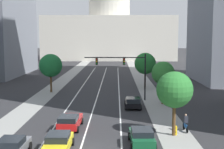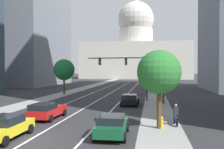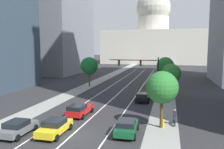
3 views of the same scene
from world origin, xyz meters
TOP-DOWN VIEW (x-y plane):
  - ground_plane at (0.00, 40.00)m, footprint 400.00×400.00m
  - sidewalk_left at (-8.29, 35.00)m, footprint 3.24×130.00m
  - sidewalk_right at (8.29, 35.00)m, footprint 3.24×130.00m
  - lane_stripe_left at (-3.33, 25.00)m, footprint 0.16×90.00m
  - lane_stripe_center at (0.00, 25.00)m, footprint 0.16×90.00m
  - lane_stripe_right at (3.33, 25.00)m, footprint 0.16×90.00m
  - capitol_building at (0.00, 106.53)m, footprint 51.48×23.87m
  - car_green at (5.00, 1.39)m, footprint 2.18×4.12m
  - car_red at (-1.67, 6.13)m, footprint 2.22×4.57m
  - car_yellow at (-1.67, -0.24)m, footprint 2.11×4.45m
  - car_black at (5.00, 15.48)m, footprint 2.12×4.14m
  - traffic_signal_mast at (4.21, 20.59)m, footprint 8.68×0.39m
  - fire_hydrant at (8.34, 4.20)m, footprint 0.26×0.35m
  - cyclist at (9.51, 5.40)m, footprint 0.38×1.70m
  - street_tree_mid_right at (8.15, 4.13)m, footprint 3.32×3.32m
  - street_tree_mid_left at (-7.79, 27.12)m, footprint 3.76×3.76m
  - street_tree_near_right at (9.14, 18.09)m, footprint 3.12×3.12m
  - street_tree_far_right at (7.99, 31.98)m, footprint 3.80×3.80m

SIDE VIEW (x-z plane):
  - ground_plane at x=0.00m, z-range 0.00..0.00m
  - sidewalk_left at x=-8.29m, z-range 0.00..0.01m
  - sidewalk_right at x=8.29m, z-range 0.00..0.01m
  - lane_stripe_left at x=-3.33m, z-range 0.01..0.02m
  - lane_stripe_center at x=0.00m, z-range 0.01..0.02m
  - lane_stripe_right at x=3.33m, z-range 0.01..0.02m
  - fire_hydrant at x=8.34m, z-range 0.01..0.92m
  - car_black at x=5.00m, z-range 0.03..1.47m
  - car_green at x=5.00m, z-range 0.04..1.49m
  - car_yellow at x=-1.67m, z-range 0.03..1.52m
  - car_red at x=-1.67m, z-range 0.04..1.52m
  - cyclist at x=9.51m, z-range -0.01..1.71m
  - street_tree_near_right at x=9.14m, z-range 1.30..7.07m
  - street_tree_mid_right at x=8.15m, z-range 1.28..7.20m
  - street_tree_far_right at x=7.99m, z-range 1.21..7.45m
  - street_tree_mid_left at x=-7.79m, z-range 1.25..7.53m
  - traffic_signal_mast at x=4.21m, z-range 1.47..8.14m
  - capitol_building at x=0.00m, z-range -6.25..32.90m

